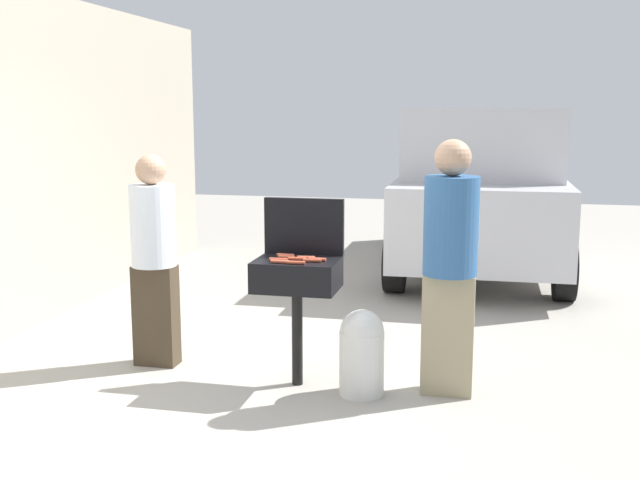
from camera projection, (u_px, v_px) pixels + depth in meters
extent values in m
plane|color=#9E998E|center=(264.00, 383.00, 5.63)|extent=(24.00, 24.00, 0.00)
cube|color=#B2A893|center=(15.00, 161.00, 6.90)|extent=(0.24, 8.00, 3.09)
cylinder|color=black|center=(297.00, 337.00, 5.55)|extent=(0.08, 0.08, 0.72)
cube|color=black|center=(297.00, 275.00, 5.47)|extent=(0.60, 0.44, 0.22)
cube|color=black|center=(304.00, 226.00, 5.63)|extent=(0.60, 0.05, 0.42)
cylinder|color=#C6593D|center=(280.00, 262.00, 5.32)|extent=(0.13, 0.03, 0.03)
cylinder|color=#C6593D|center=(287.00, 257.00, 5.49)|extent=(0.13, 0.04, 0.03)
cylinder|color=#B74C33|center=(296.00, 263.00, 5.28)|extent=(0.13, 0.03, 0.03)
cylinder|color=#C6593D|center=(306.00, 258.00, 5.46)|extent=(0.13, 0.04, 0.03)
cylinder|color=#B74C33|center=(286.00, 255.00, 5.55)|extent=(0.13, 0.03, 0.03)
cylinder|color=#AD4228|center=(297.00, 259.00, 5.41)|extent=(0.13, 0.04, 0.03)
cylinder|color=#B74C33|center=(312.00, 260.00, 5.36)|extent=(0.13, 0.04, 0.03)
cylinder|color=#B74C33|center=(317.00, 259.00, 5.40)|extent=(0.13, 0.03, 0.03)
cylinder|color=#B74C33|center=(278.00, 260.00, 5.39)|extent=(0.13, 0.03, 0.03)
cylinder|color=silver|center=(362.00, 363.00, 5.37)|extent=(0.32, 0.32, 0.46)
sphere|color=silver|center=(362.00, 332.00, 5.33)|extent=(0.31, 0.31, 0.31)
cube|color=#3F3323|center=(156.00, 315.00, 5.99)|extent=(0.33, 0.18, 0.80)
cylinder|color=silver|center=(153.00, 226.00, 5.87)|extent=(0.35, 0.35, 0.63)
sphere|color=tan|center=(151.00, 170.00, 5.79)|extent=(0.23, 0.23, 0.23)
cube|color=gray|center=(448.00, 334.00, 5.36)|extent=(0.36, 0.20, 0.87)
cylinder|color=#2D598C|center=(451.00, 226.00, 5.23)|extent=(0.38, 0.38, 0.69)
sphere|color=tan|center=(453.00, 158.00, 5.15)|extent=(0.25, 0.25, 0.25)
cube|color=#B7B7BC|center=(480.00, 208.00, 9.64)|extent=(1.94, 4.42, 0.90)
cube|color=#B7B7BC|center=(483.00, 142.00, 9.30)|extent=(1.78, 2.62, 0.80)
cylinder|color=black|center=(565.00, 271.00, 8.04)|extent=(0.23, 0.64, 0.64)
cylinder|color=black|center=(395.00, 264.00, 8.41)|extent=(0.23, 0.64, 0.64)
cylinder|color=black|center=(543.00, 228.00, 11.01)|extent=(0.23, 0.64, 0.64)
cylinder|color=black|center=(418.00, 224.00, 11.38)|extent=(0.23, 0.64, 0.64)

